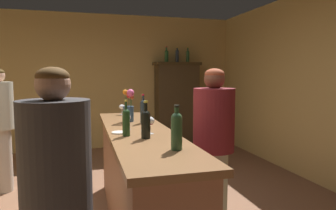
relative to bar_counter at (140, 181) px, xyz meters
The scene contains 18 objects.
wall_back 3.73m from the bar_counter, 95.42° to the left, with size 5.98×0.12×2.71m, color tan.
bar_counter is the anchor object (origin of this frame).
display_cabinet 3.60m from the bar_counter, 67.41° to the left, with size 0.94×0.45×1.75m.
wine_bottle_rose 0.76m from the bar_counter, 73.71° to the left, with size 0.06×0.06×0.31m.
wine_bottle_merlot 0.69m from the bar_counter, 121.78° to the right, with size 0.06×0.06×0.31m.
wine_bottle_riesling 0.74m from the bar_counter, 91.81° to the right, with size 0.08×0.08×0.31m.
wine_bottle_syrah 1.04m from the bar_counter, 81.69° to the right, with size 0.08×0.08×0.31m.
wine_glass_front 1.27m from the bar_counter, 91.20° to the left, with size 0.08×0.08×0.13m.
wine_glass_mid 0.64m from the bar_counter, 73.56° to the right, with size 0.07×0.07×0.15m.
wine_glass_rear 0.61m from the bar_counter, 152.87° to the left, with size 0.07×0.07×0.16m.
flower_arrangement 0.85m from the bar_counter, 92.12° to the left, with size 0.13×0.15×0.36m.
cheese_plate 0.55m from the bar_counter, 150.96° to the right, with size 0.14×0.14×0.01m, color white.
display_bottle_left 3.77m from the bar_counter, 70.73° to the left, with size 0.08×0.08×0.32m.
display_bottle_midleft 3.84m from the bar_counter, 67.29° to the left, with size 0.07×0.07×0.31m.
display_bottle_center 3.93m from the bar_counter, 63.99° to the left, with size 0.07×0.07×0.31m.
patron_redhead 1.39m from the bar_counter, 118.50° to the right, with size 0.36×0.36×1.55m.
patron_in_grey 2.17m from the bar_counter, 135.84° to the left, with size 0.34×0.34×1.59m.
bartender 0.79m from the bar_counter, 12.10° to the right, with size 0.39×0.39×1.57m.
Camera 1 is at (-0.15, -2.88, 1.52)m, focal length 33.04 mm.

